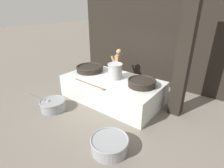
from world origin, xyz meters
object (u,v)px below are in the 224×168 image
(giant_wok_near, at_px, (90,68))
(cook, at_px, (118,66))
(prep_bowl_meat, at_px, (110,144))
(prep_bowl_vegetables, at_px, (53,105))
(stock_pot, at_px, (115,71))
(giant_wok_far, at_px, (142,82))

(giant_wok_near, distance_m, cook, 1.32)
(cook, bearing_deg, prep_bowl_meat, 114.35)
(prep_bowl_vegetables, bearing_deg, giant_wok_near, 91.78)
(prep_bowl_vegetables, bearing_deg, cook, 81.02)
(cook, bearing_deg, stock_pot, 112.17)
(giant_wok_far, height_order, prep_bowl_vegetables, giant_wok_far)
(cook, relative_size, prep_bowl_vegetables, 1.71)
(stock_pot, height_order, cook, cook)
(giant_wok_near, relative_size, prep_bowl_vegetables, 1.16)
(prep_bowl_vegetables, bearing_deg, stock_pot, 57.84)
(stock_pot, xyz_separation_m, prep_bowl_meat, (1.46, -2.18, -0.91))
(cook, bearing_deg, giant_wok_near, 57.25)
(giant_wok_near, bearing_deg, cook, 65.58)
(stock_pot, distance_m, prep_bowl_vegetables, 2.41)
(prep_bowl_meat, bearing_deg, giant_wok_near, 141.31)
(giant_wok_far, relative_size, prep_bowl_meat, 0.99)
(giant_wok_near, height_order, prep_bowl_vegetables, giant_wok_near)
(giant_wok_near, height_order, cook, cook)
(giant_wok_far, relative_size, cook, 0.58)
(stock_pot, bearing_deg, giant_wok_near, -179.54)
(prep_bowl_meat, bearing_deg, cook, 122.68)
(giant_wok_far, bearing_deg, giant_wok_near, -179.90)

